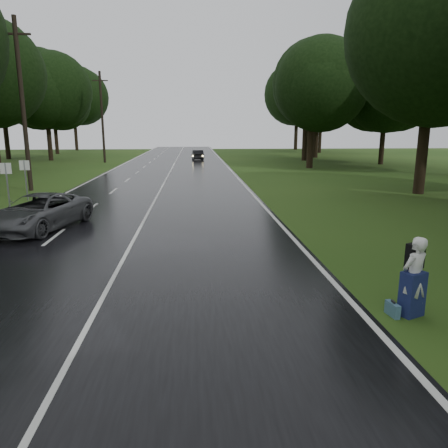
{
  "coord_description": "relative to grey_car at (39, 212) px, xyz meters",
  "views": [
    {
      "loc": [
        2.2,
        -7.66,
        3.95
      ],
      "look_at": [
        3.11,
        5.02,
        1.1
      ],
      "focal_mm": 33.98,
      "sensor_mm": 36.0,
      "label": 1
    }
  ],
  "objects": [
    {
      "name": "utility_pole_far",
      "position": [
        -4.54,
        35.59,
        -0.74
      ],
      "size": [
        1.8,
        0.28,
        10.51
      ],
      "primitive_type": null,
      "color": "black",
      "rests_on": "ground"
    },
    {
      "name": "hitchhiker",
      "position": [
        10.82,
        -8.73,
        0.08
      ],
      "size": [
        0.76,
        0.74,
        1.76
      ],
      "color": "silver",
      "rests_on": "ground"
    },
    {
      "name": "road_sign_b",
      "position": [
        -3.24,
        7.47,
        -0.74
      ],
      "size": [
        0.54,
        0.1,
        2.25
      ],
      "primitive_type": null,
      "color": "white",
      "rests_on": "ground"
    },
    {
      "name": "tree_right_d",
      "position": [
        20.22,
        8.45,
        -0.74
      ],
      "size": [
        10.23,
        10.23,
        15.98
      ],
      "primitive_type": null,
      "color": "black",
      "rests_on": "ground"
    },
    {
      "name": "road_sign_a",
      "position": [
        -3.24,
        5.06,
        -0.74
      ],
      "size": [
        0.55,
        0.1,
        2.3
      ],
      "primitive_type": null,
      "color": "white",
      "rests_on": "ground"
    },
    {
      "name": "lane_center",
      "position": [
        3.96,
        10.68,
        -0.69
      ],
      "size": [
        0.12,
        140.0,
        0.01
      ],
      "primitive_type": "cube",
      "color": "silver",
      "rests_on": "road"
    },
    {
      "name": "utility_pole_mid",
      "position": [
        -4.54,
        11.57,
        -0.74
      ],
      "size": [
        1.8,
        0.28,
        10.69
      ],
      "primitive_type": null,
      "color": "black",
      "rests_on": "ground"
    },
    {
      "name": "ground",
      "position": [
        3.96,
        -9.32,
        -0.74
      ],
      "size": [
        160.0,
        160.0,
        0.0
      ],
      "primitive_type": "plane",
      "color": "#2E4C16",
      "rests_on": "ground"
    },
    {
      "name": "tree_right_e",
      "position": [
        18.19,
        26.54,
        -0.74
      ],
      "size": [
        9.15,
        9.15,
        14.29
      ],
      "primitive_type": null,
      "color": "black",
      "rests_on": "ground"
    },
    {
      "name": "tree_right_f",
      "position": [
        20.4,
        37.12,
        -0.74
      ],
      "size": [
        10.43,
        10.43,
        16.29
      ],
      "primitive_type": null,
      "color": "black",
      "rests_on": "ground"
    },
    {
      "name": "grey_car",
      "position": [
        0.0,
        0.0,
        0.0
      ],
      "size": [
        3.58,
        5.45,
        1.39
      ],
      "primitive_type": "imported",
      "rotation": [
        0.0,
        0.0,
        6.01
      ],
      "color": "#414345",
      "rests_on": "road"
    },
    {
      "name": "tree_left_f",
      "position": [
        -12.18,
        39.65,
        -0.74
      ],
      "size": [
        9.74,
        9.74,
        15.22
      ],
      "primitive_type": null,
      "color": "black",
      "rests_on": "ground"
    },
    {
      "name": "suitcase",
      "position": [
        10.4,
        -8.75,
        -0.59
      ],
      "size": [
        0.18,
        0.43,
        0.3
      ],
      "primitive_type": "cube",
      "rotation": [
        0.0,
        0.0,
        0.14
      ],
      "color": "#426A82",
      "rests_on": "ground"
    },
    {
      "name": "road",
      "position": [
        3.96,
        10.68,
        -0.72
      ],
      "size": [
        12.0,
        140.0,
        0.04
      ],
      "primitive_type": "cube",
      "color": "black",
      "rests_on": "ground"
    },
    {
      "name": "far_car",
      "position": [
        6.71,
        38.75,
        -0.07
      ],
      "size": [
        1.59,
        3.88,
        1.25
      ],
      "primitive_type": "imported",
      "rotation": [
        0.0,
        0.0,
        3.21
      ],
      "color": "black",
      "rests_on": "road"
    }
  ]
}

